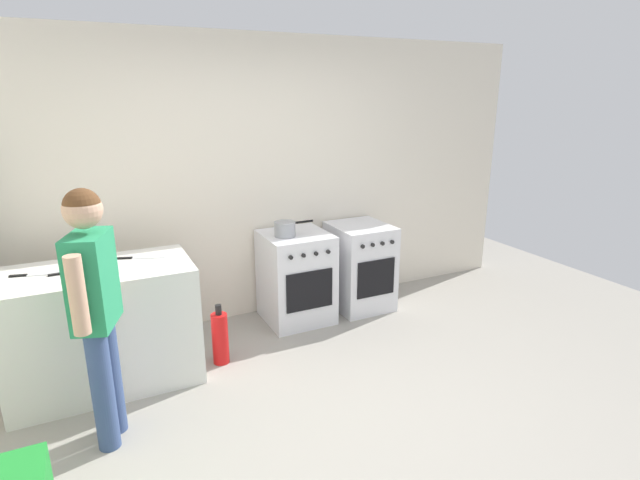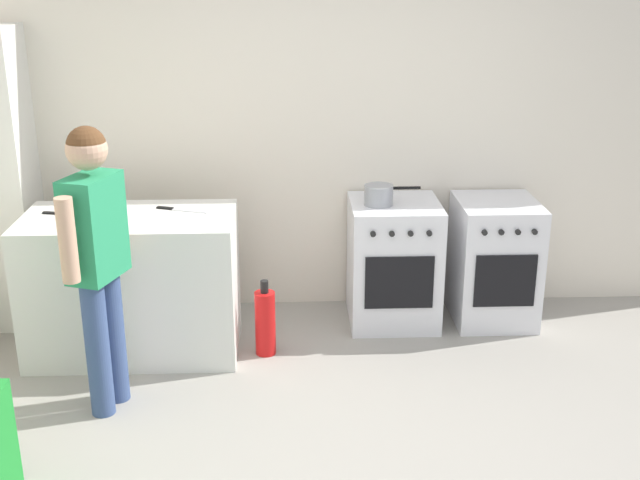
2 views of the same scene
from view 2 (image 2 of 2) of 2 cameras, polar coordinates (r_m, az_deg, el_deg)
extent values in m
plane|color=gray|center=(4.26, 3.03, -14.70)|extent=(8.00, 8.00, 0.00)
cube|color=silver|center=(5.58, 1.43, 8.14)|extent=(6.00, 0.10, 2.60)
cube|color=silver|center=(5.19, -13.16, -3.07)|extent=(1.30, 0.70, 0.90)
cube|color=silver|center=(5.51, 5.24, -1.59)|extent=(0.60, 0.60, 0.85)
cube|color=black|center=(5.23, 5.66, -3.04)|extent=(0.45, 0.01, 0.36)
cylinder|color=black|center=(5.24, 4.09, 2.22)|extent=(0.19, 0.19, 0.01)
cylinder|color=black|center=(5.28, 7.00, 2.24)|extent=(0.19, 0.19, 0.01)
cylinder|color=black|center=(5.47, 3.82, 2.96)|extent=(0.19, 0.19, 0.01)
cylinder|color=black|center=(5.50, 6.61, 2.98)|extent=(0.19, 0.19, 0.01)
cylinder|color=black|center=(5.08, 3.80, 0.42)|extent=(0.04, 0.02, 0.04)
cylinder|color=black|center=(5.10, 5.13, 0.44)|extent=(0.04, 0.02, 0.04)
cylinder|color=black|center=(5.11, 6.46, 0.46)|extent=(0.04, 0.02, 0.04)
cylinder|color=black|center=(5.13, 7.78, 0.48)|extent=(0.04, 0.02, 0.04)
cube|color=silver|center=(5.64, 12.27, -1.46)|extent=(0.54, 0.60, 0.85)
cube|color=black|center=(5.37, 13.04, -2.86)|extent=(0.40, 0.01, 0.36)
cylinder|color=black|center=(5.36, 11.64, 2.27)|extent=(0.17, 0.17, 0.01)
cylinder|color=black|center=(5.43, 14.12, 2.28)|extent=(0.17, 0.17, 0.01)
cylinder|color=black|center=(5.59, 11.07, 3.00)|extent=(0.17, 0.17, 0.01)
cylinder|color=black|center=(5.65, 13.47, 3.00)|extent=(0.17, 0.17, 0.01)
cylinder|color=black|center=(5.21, 11.63, 0.52)|extent=(0.04, 0.02, 0.04)
cylinder|color=black|center=(5.23, 12.77, 0.54)|extent=(0.04, 0.02, 0.04)
cylinder|color=black|center=(5.26, 13.90, 0.55)|extent=(0.04, 0.02, 0.04)
cylinder|color=black|center=(5.29, 15.02, 0.56)|extent=(0.04, 0.02, 0.04)
cylinder|color=gray|center=(5.30, 4.19, 3.21)|extent=(0.19, 0.19, 0.13)
cylinder|color=black|center=(5.31, 6.20, 3.70)|extent=(0.18, 0.02, 0.02)
cube|color=silver|center=(5.06, -9.20, 2.06)|extent=(0.24, 0.11, 0.01)
cube|color=black|center=(5.14, -10.96, 2.25)|extent=(0.11, 0.06, 0.01)
cube|color=silver|center=(5.05, -14.86, 1.62)|extent=(0.14, 0.04, 0.01)
cube|color=black|center=(5.07, -16.25, 1.61)|extent=(0.11, 0.03, 0.01)
cube|color=silver|center=(5.14, -16.93, 1.72)|extent=(0.22, 0.08, 0.01)
cube|color=black|center=(5.21, -18.55, 1.83)|extent=(0.11, 0.05, 0.01)
cylinder|color=#384C7A|center=(4.54, -15.53, -7.48)|extent=(0.13, 0.13, 0.78)
cylinder|color=#384C7A|center=(4.66, -14.49, -6.66)|extent=(0.13, 0.13, 0.78)
cube|color=#268C59|center=(4.35, -15.76, 0.88)|extent=(0.30, 0.39, 0.56)
cylinder|color=tan|center=(4.16, -17.52, -0.03)|extent=(0.09, 0.09, 0.44)
cylinder|color=tan|center=(4.54, -14.16, 1.90)|extent=(0.09, 0.09, 0.44)
sphere|color=tan|center=(4.24, -16.27, 6.19)|extent=(0.21, 0.21, 0.21)
sphere|color=brown|center=(4.23, -16.29, 6.46)|extent=(0.20, 0.20, 0.20)
cylinder|color=red|center=(5.10, -3.91, -5.92)|extent=(0.13, 0.13, 0.42)
cylinder|color=black|center=(5.00, -3.98, -3.33)|extent=(0.05, 0.05, 0.08)
camera|label=1|loc=(1.49, -45.50, 2.34)|focal=28.00mm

